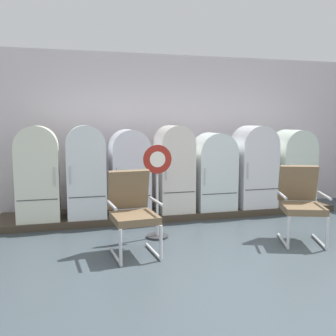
{
  "coord_description": "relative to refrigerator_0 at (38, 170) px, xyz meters",
  "views": [
    {
      "loc": [
        -1.81,
        -3.34,
        1.66
      ],
      "look_at": [
        -0.2,
        2.75,
        0.89
      ],
      "focal_mm": 40.4,
      "sensor_mm": 36.0,
      "label": 1
    }
  ],
  "objects": [
    {
      "name": "ground",
      "position": [
        2.29,
        -2.9,
        -0.92
      ],
      "size": [
        12.0,
        10.0,
        0.05
      ],
      "primitive_type": "cube",
      "color": "#394349"
    },
    {
      "name": "back_wall",
      "position": [
        2.29,
        0.76,
        0.56
      ],
      "size": [
        11.76,
        0.12,
        2.9
      ],
      "color": "silver",
      "rests_on": "ground"
    },
    {
      "name": "display_plinth",
      "position": [
        2.29,
        0.13,
        -0.84
      ],
      "size": [
        5.92,
        0.95,
        0.11
      ],
      "primitive_type": "cube",
      "color": "#42372A",
      "rests_on": "ground"
    },
    {
      "name": "refrigerator_0",
      "position": [
        0.0,
        0.0,
        0.0
      ],
      "size": [
        0.64,
        0.64,
        1.49
      ],
      "color": "silver",
      "rests_on": "display_plinth"
    },
    {
      "name": "refrigerator_1",
      "position": [
        0.74,
        0.01,
        0.01
      ],
      "size": [
        0.61,
        0.67,
        1.49
      ],
      "color": "white",
      "rests_on": "display_plinth"
    },
    {
      "name": "refrigerator_2",
      "position": [
        1.46,
        0.03,
        -0.04
      ],
      "size": [
        0.63,
        0.7,
        1.42
      ],
      "color": "white",
      "rests_on": "display_plinth"
    },
    {
      "name": "refrigerator_3",
      "position": [
        2.24,
        0.04,
        0.0
      ],
      "size": [
        0.58,
        0.71,
        1.49
      ],
      "color": "silver",
      "rests_on": "display_plinth"
    },
    {
      "name": "refrigerator_4",
      "position": [
        2.97,
        -0.01,
        -0.08
      ],
      "size": [
        0.69,
        0.62,
        1.36
      ],
      "color": "white",
      "rests_on": "display_plinth"
    },
    {
      "name": "refrigerator_5",
      "position": [
        3.76,
        0.01,
        -0.01
      ],
      "size": [
        0.69,
        0.66,
        1.48
      ],
      "color": "white",
      "rests_on": "display_plinth"
    },
    {
      "name": "refrigerator_6",
      "position": [
        4.56,
        0.0,
        -0.05
      ],
      "size": [
        0.67,
        0.64,
        1.4
      ],
      "color": "silver",
      "rests_on": "display_plinth"
    },
    {
      "name": "armchair_left",
      "position": [
        1.23,
        -1.63,
        -0.32
      ],
      "size": [
        0.65,
        0.74,
        1.05
      ],
      "color": "silver",
      "rests_on": "ground"
    },
    {
      "name": "armchair_right",
      "position": [
        3.59,
        -1.72,
        -0.32
      ],
      "size": [
        0.74,
        0.83,
        1.05
      ],
      "color": "silver",
      "rests_on": "ground"
    },
    {
      "name": "sign_stand",
      "position": [
        1.68,
        -1.09,
        -0.29
      ],
      "size": [
        0.41,
        0.32,
        1.34
      ],
      "color": "#2D2D30",
      "rests_on": "ground"
    }
  ]
}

